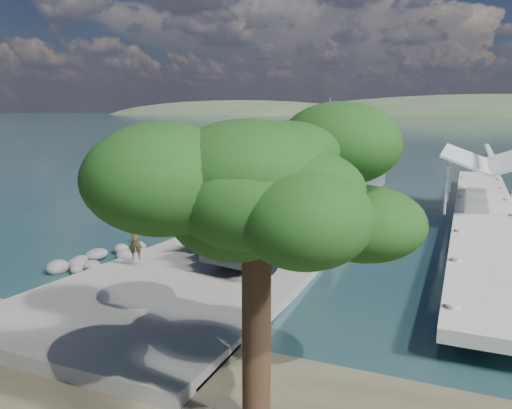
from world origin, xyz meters
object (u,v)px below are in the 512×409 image
object	(u,v)px
landing_craft	(316,194)
military_truck	(281,216)
pier	(485,202)
overhang_tree	(242,196)
soldier	(136,249)

from	to	relation	value
landing_craft	military_truck	world-z (taller)	landing_craft
pier	overhang_tree	world-z (taller)	overhang_tree
military_truck	soldier	world-z (taller)	military_truck
landing_craft	overhang_tree	world-z (taller)	landing_craft
landing_craft	soldier	world-z (taller)	landing_craft
landing_craft	soldier	bearing A→B (deg)	-99.45
pier	overhang_tree	bearing A→B (deg)	-102.46
landing_craft	military_truck	bearing A→B (deg)	-82.46
military_truck	landing_craft	bearing A→B (deg)	111.13
military_truck	overhang_tree	distance (m)	14.94
military_truck	pier	bearing A→B (deg)	65.76
military_truck	overhang_tree	xyz separation A→B (m)	(4.08, -13.92, 3.59)
landing_craft	soldier	distance (m)	22.33
landing_craft	overhang_tree	bearing A→B (deg)	-79.51
landing_craft	overhang_tree	xyz separation A→B (m)	(7.07, -31.23, 5.35)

